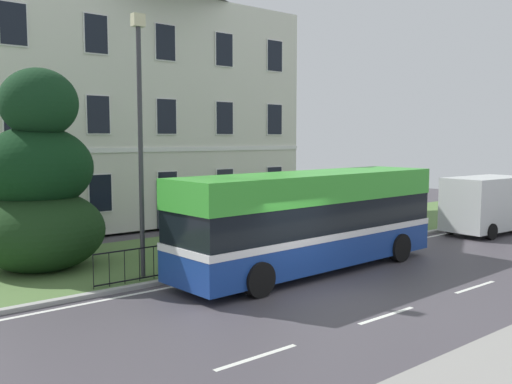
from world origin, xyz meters
The scene contains 8 objects.
ground_plane centered at (0.00, 1.26, -0.01)m, with size 60.00×56.00×0.18m.
georgian_townhouse centered at (2.24, 16.67, 6.43)m, with size 16.39×9.02×12.55m.
iron_verge_railing centered at (2.24, 4.40, 0.62)m, with size 13.79×0.04×0.97m.
evergreen_tree centered at (-4.87, 7.90, 2.58)m, with size 3.97×3.97×6.34m.
single_decker_bus centered at (1.81, 2.57, 1.64)m, with size 9.93×2.86×3.12m.
white_panel_van centered at (12.78, 2.58, 1.28)m, with size 5.07×2.27×2.50m.
street_lamp_post centered at (-2.92, 4.85, 4.42)m, with size 0.36×0.24×7.60m.
litter_bin centered at (-1.19, 4.78, 0.71)m, with size 0.46×0.46×1.18m.
Camera 1 is at (-10.57, -9.82, 4.21)m, focal length 39.10 mm.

